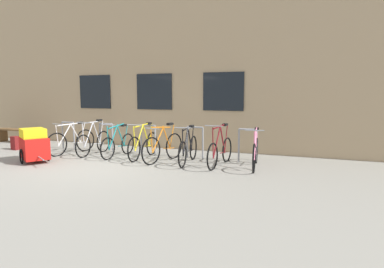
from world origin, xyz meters
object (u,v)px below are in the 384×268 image
(bicycle_silver, at_px, (94,142))
(bicycle_orange, at_px, (163,147))
(backpack, at_px, (16,143))
(bicycle_black, at_px, (188,149))
(bicycle_maroon, at_px, (220,151))
(bike_trailer, at_px, (34,145))
(bicycle_yellow, at_px, (144,145))
(wooden_bench, at_px, (16,133))
(bicycle_teal, at_px, (118,144))
(bicycle_white, at_px, (72,141))
(bicycle_pink, at_px, (255,152))

(bicycle_silver, height_order, bicycle_orange, bicycle_silver)
(bicycle_orange, height_order, backpack, bicycle_orange)
(bicycle_black, xyz_separation_m, backpack, (-6.08, -0.07, -0.16))
(bicycle_maroon, height_order, bike_trailer, bicycle_maroon)
(bicycle_yellow, height_order, bike_trailer, bicycle_yellow)
(bicycle_maroon, xyz_separation_m, bicycle_yellow, (-2.33, 0.19, 0.00))
(backpack, bearing_deg, bicycle_orange, 11.98)
(bicycle_silver, relative_size, bicycle_orange, 0.99)
(bicycle_maroon, xyz_separation_m, wooden_bench, (-8.33, 1.13, -0.01))
(bicycle_maroon, height_order, bicycle_orange, bicycle_maroon)
(bike_trailer, xyz_separation_m, backpack, (-2.15, 1.26, -0.25))
(bicycle_teal, height_order, bicycle_orange, bicycle_orange)
(wooden_bench, bearing_deg, bicycle_silver, -12.91)
(bicycle_white, xyz_separation_m, bicycle_silver, (0.73, 0.11, -0.00))
(bicycle_maroon, distance_m, bicycle_yellow, 2.34)
(bicycle_silver, xyz_separation_m, wooden_bench, (-4.32, 0.99, -0.01))
(wooden_bench, bearing_deg, bicycle_yellow, -8.89)
(bicycle_teal, bearing_deg, bike_trailer, -139.19)
(bicycle_yellow, height_order, bicycle_white, bicycle_yellow)
(bicycle_black, height_order, bicycle_maroon, bicycle_maroon)
(bicycle_white, xyz_separation_m, bicycle_orange, (3.15, -0.05, 0.01))
(bicycle_maroon, distance_m, bicycle_teal, 3.13)
(bicycle_orange, relative_size, bike_trailer, 1.22)
(bicycle_silver, xyz_separation_m, bicycle_orange, (2.41, -0.17, 0.01))
(bicycle_pink, distance_m, backpack, 7.83)
(bicycle_maroon, distance_m, bicycle_white, 4.75)
(wooden_bench, bearing_deg, bicycle_teal, -11.08)
(bicycle_yellow, relative_size, backpack, 4.11)
(bicycle_pink, distance_m, wooden_bench, 9.25)
(bicycle_silver, bearing_deg, bicycle_orange, -3.97)
(bicycle_black, distance_m, bicycle_silver, 3.14)
(bicycle_black, xyz_separation_m, bike_trailer, (-3.93, -1.33, 0.09))
(wooden_bench, bearing_deg, bicycle_maroon, -7.73)
(bicycle_pink, bearing_deg, wooden_bench, 173.87)
(bicycle_pink, relative_size, bike_trailer, 1.29)
(bicycle_pink, bearing_deg, bicycle_orange, -176.09)
(bicycle_pink, bearing_deg, bicycle_maroon, -170.74)
(bicycle_pink, height_order, bicycle_teal, bicycle_pink)
(bicycle_teal, xyz_separation_m, wooden_bench, (-5.20, 1.02, 0.01))
(bicycle_white, distance_m, bike_trailer, 1.37)
(bicycle_black, height_order, backpack, bicycle_black)
(bicycle_yellow, bearing_deg, backpack, -176.61)
(bicycle_orange, bearing_deg, bicycle_black, 1.41)
(bicycle_black, xyz_separation_m, bicycle_silver, (-3.14, 0.15, 0.00))
(bicycle_black, bearing_deg, bicycle_silver, 177.27)
(bicycle_teal, bearing_deg, bicycle_orange, -5.18)
(bike_trailer, bearing_deg, wooden_bench, 144.97)
(bicycle_black, distance_m, bike_trailer, 4.15)
(bicycle_orange, bearing_deg, backpack, -179.39)
(bicycle_teal, relative_size, bike_trailer, 1.16)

